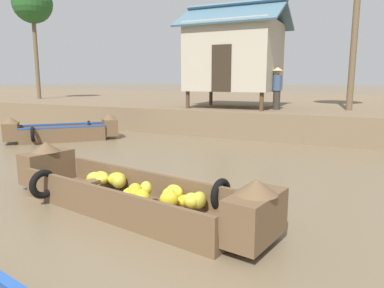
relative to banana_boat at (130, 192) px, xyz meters
The scene contains 7 objects.
ground_plane 5.60m from the banana_boat, 84.74° to the left, with size 300.00×300.00×0.00m, color #726047.
riverbank_strip 17.75m from the banana_boat, 88.35° to the left, with size 160.00×20.00×1.00m, color #756047.
banana_boat is the anchor object (origin of this frame).
cargo_boat_upstream 7.96m from the banana_boat, 143.35° to the left, with size 3.29×3.42×0.92m.
stilt_house_left 10.50m from the banana_boat, 99.92° to the left, with size 4.25×3.34×4.29m.
palm_tree_near 19.93m from the banana_boat, 142.99° to the left, with size 2.35×2.35×6.88m.
vendor_person 9.72m from the banana_boat, 88.80° to the left, with size 0.44×0.44×1.66m.
Camera 1 is at (2.98, -0.31, 2.18)m, focal length 33.59 mm.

